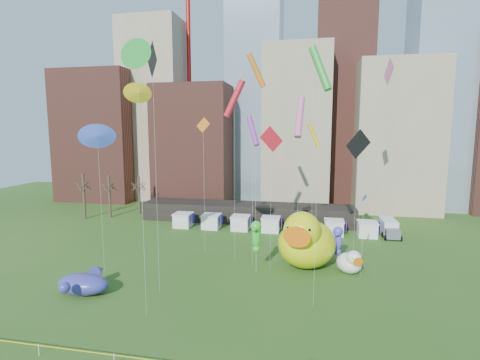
% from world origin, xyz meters
% --- Properties ---
extents(skyline, '(101.00, 23.00, 68.00)m').
position_xyz_m(skyline, '(2.25, 61.06, 21.44)').
color(skyline, brown).
rests_on(skyline, ground).
extents(pavilion, '(38.00, 6.00, 3.20)m').
position_xyz_m(pavilion, '(-4.00, 42.00, 1.60)').
color(pavilion, black).
rests_on(pavilion, ground).
extents(vendor_tents, '(33.24, 2.80, 2.40)m').
position_xyz_m(vendor_tents, '(1.02, 36.00, 1.11)').
color(vendor_tents, white).
rests_on(vendor_tents, ground).
extents(bare_trees, '(8.44, 6.44, 8.50)m').
position_xyz_m(bare_trees, '(-30.17, 40.54, 4.01)').
color(bare_trees, '#382B21').
rests_on(bare_trees, ground).
extents(big_duck, '(8.43, 10.09, 7.23)m').
position_xyz_m(big_duck, '(6.78, 21.15, 3.32)').
color(big_duck, '#DDE60B').
rests_on(big_duck, ground).
extents(small_duck, '(3.81, 4.20, 2.93)m').
position_xyz_m(small_duck, '(11.84, 20.34, 1.35)').
color(small_duck, white).
rests_on(small_duck, ground).
extents(seahorse_green, '(1.39, 1.68, 6.11)m').
position_xyz_m(seahorse_green, '(1.20, 18.59, 4.54)').
color(seahorse_green, silver).
rests_on(seahorse_green, ground).
extents(seahorse_purple, '(1.46, 1.69, 4.77)m').
position_xyz_m(seahorse_purple, '(10.64, 23.00, 3.27)').
color(seahorse_purple, silver).
rests_on(seahorse_purple, ground).
extents(whale_inflatable, '(5.38, 6.93, 2.38)m').
position_xyz_m(whale_inflatable, '(-14.99, 9.83, 1.09)').
color(whale_inflatable, '#4A3288').
rests_on(whale_inflatable, ground).
extents(box_truck, '(2.54, 5.90, 2.48)m').
position_xyz_m(box_truck, '(19.42, 37.27, 1.27)').
color(box_truck, white).
rests_on(box_truck, ground).
extents(kite_0, '(2.46, 1.68, 16.83)m').
position_xyz_m(kite_0, '(2.72, 19.55, 15.13)').
color(kite_0, silver).
rests_on(kite_0, ground).
extents(kite_1, '(0.57, 3.50, 25.64)m').
position_xyz_m(kite_1, '(16.76, 29.83, 23.49)').
color(kite_1, silver).
rests_on(kite_1, ground).
extents(kite_2, '(0.54, 3.36, 24.56)m').
position_xyz_m(kite_2, '(-7.60, 11.41, 22.48)').
color(kite_2, silver).
rests_on(kite_2, ground).
extents(kite_3, '(2.29, 1.86, 23.49)m').
position_xyz_m(kite_3, '(7.68, 11.26, 21.49)').
color(kite_3, silver).
rests_on(kite_3, ground).
extents(kite_4, '(1.58, 1.84, 21.39)m').
position_xyz_m(kite_4, '(-11.20, 15.56, 20.27)').
color(kite_4, silver).
rests_on(kite_4, ground).
extents(kite_5, '(0.79, 1.65, 9.27)m').
position_xyz_m(kite_5, '(12.97, 19.65, 8.91)').
color(kite_5, silver).
rests_on(kite_5, ground).
extents(kite_6, '(2.61, 1.38, 25.88)m').
position_xyz_m(kite_6, '(0.14, 24.94, 23.71)').
color(kite_6, silver).
rests_on(kite_6, ground).
extents(kite_7, '(1.91, 1.90, 18.07)m').
position_xyz_m(kite_7, '(0.50, 20.14, 16.27)').
color(kite_7, silver).
rests_on(kite_7, ground).
extents(kite_8, '(2.76, 1.35, 22.32)m').
position_xyz_m(kite_8, '(-1.98, 21.71, 20.04)').
color(kite_8, silver).
rests_on(kite_8, ground).
extents(kite_9, '(1.22, 3.05, 20.42)m').
position_xyz_m(kite_9, '(5.66, 23.45, 17.89)').
color(kite_9, silver).
rests_on(kite_9, ground).
extents(kite_10, '(2.53, 2.64, 16.50)m').
position_xyz_m(kite_10, '(12.63, 24.28, 14.55)').
color(kite_10, silver).
rests_on(kite_10, ground).
extents(kite_11, '(2.32, 1.15, 23.58)m').
position_xyz_m(kite_11, '(-6.86, 6.86, 22.35)').
color(kite_11, silver).
rests_on(kite_11, ground).
extents(kite_12, '(1.92, 0.92, 17.25)m').
position_xyz_m(kite_12, '(7.43, 26.49, 15.64)').
color(kite_12, silver).
rests_on(kite_12, ground).
extents(kite_13, '(2.06, 1.87, 16.97)m').
position_xyz_m(kite_13, '(-14.24, 12.34, 15.72)').
color(kite_13, silver).
rests_on(kite_13, ground).
extents(kite_14, '(1.93, 0.31, 18.00)m').
position_xyz_m(kite_14, '(-6.61, 24.12, 16.41)').
color(kite_14, silver).
rests_on(kite_14, ground).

